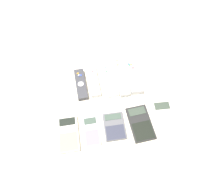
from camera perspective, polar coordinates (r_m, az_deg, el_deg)
The scene contains 11 objects.
ground_plane at distance 0.93m, azimuth 0.29°, elevation -1.85°, with size 3.00×3.00×0.00m, color beige.
remote_0 at distance 0.99m, azimuth -8.13°, elevation 3.58°, with size 0.05×0.16×0.02m.
remote_1 at distance 0.99m, azimuth -4.91°, elevation 4.43°, with size 0.05×0.17×0.02m.
remote_2 at distance 1.00m, azimuth -1.34°, elevation 5.01°, with size 0.06×0.20×0.02m.
remote_3 at distance 1.00m, azimuth 2.16°, elevation 5.58°, with size 0.04×0.21×0.02m.
remote_4 at distance 1.01m, azimuth 5.71°, elevation 5.66°, with size 0.06×0.19×0.03m.
calculator_0 at distance 0.89m, azimuth -11.34°, elevation -9.22°, with size 0.08×0.15×0.02m.
calculator_1 at distance 0.88m, azimuth -5.38°, elevation -8.60°, with size 0.06×0.12×0.01m.
calculator_2 at distance 0.89m, azimuth 0.63°, elevation -7.40°, with size 0.09×0.12×0.01m.
calculator_3 at distance 0.90m, azimuth 7.45°, elevation -6.55°, with size 0.09×0.16×0.01m.
calculator_4 at distance 0.93m, azimuth 13.61°, elevation -5.02°, with size 0.09×0.16×0.01m.
Camera 1 is at (-0.09, -0.44, 0.82)m, focal length 35.00 mm.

